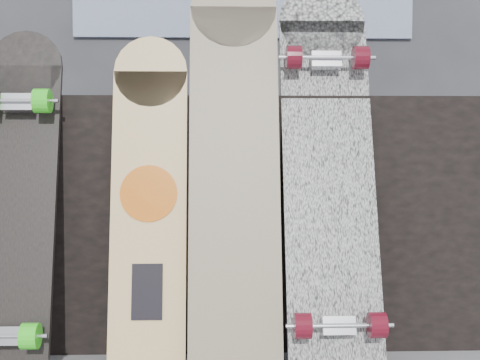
{
  "coord_description": "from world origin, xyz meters",
  "views": [
    {
      "loc": [
        -0.11,
        -1.64,
        0.66
      ],
      "look_at": [
        -0.05,
        0.2,
        0.54
      ],
      "focal_mm": 45.0,
      "sensor_mm": 36.0,
      "label": 1
    }
  ],
  "objects_px": {
    "longboard_geisha": "(149,189)",
    "longboard_cascadia": "(328,158)",
    "vendor_table": "(252,214)",
    "longboard_celtic": "(234,148)",
    "skateboard_dark": "(16,192)"
  },
  "relations": [
    {
      "from": "longboard_geisha",
      "to": "longboard_cascadia",
      "type": "height_order",
      "value": "longboard_cascadia"
    },
    {
      "from": "vendor_table",
      "to": "longboard_celtic",
      "type": "bearing_deg",
      "value": -100.9
    },
    {
      "from": "vendor_table",
      "to": "longboard_celtic",
      "type": "distance_m",
      "value": 0.44
    },
    {
      "from": "longboard_celtic",
      "to": "skateboard_dark",
      "type": "relative_size",
      "value": 1.21
    },
    {
      "from": "vendor_table",
      "to": "longboard_cascadia",
      "type": "bearing_deg",
      "value": -59.47
    },
    {
      "from": "longboard_geisha",
      "to": "vendor_table",
      "type": "bearing_deg",
      "value": 47.82
    },
    {
      "from": "skateboard_dark",
      "to": "longboard_geisha",
      "type": "bearing_deg",
      "value": 6.06
    },
    {
      "from": "longboard_celtic",
      "to": "skateboard_dark",
      "type": "height_order",
      "value": "longboard_celtic"
    },
    {
      "from": "vendor_table",
      "to": "longboard_cascadia",
      "type": "xyz_separation_m",
      "value": [
        0.21,
        -0.36,
        0.21
      ]
    },
    {
      "from": "vendor_table",
      "to": "longboard_celtic",
      "type": "xyz_separation_m",
      "value": [
        -0.07,
        -0.36,
        0.24
      ]
    },
    {
      "from": "longboard_cascadia",
      "to": "skateboard_dark",
      "type": "distance_m",
      "value": 0.91
    },
    {
      "from": "longboard_geisha",
      "to": "skateboard_dark",
      "type": "relative_size",
      "value": 0.99
    },
    {
      "from": "longboard_geisha",
      "to": "longboard_cascadia",
      "type": "bearing_deg",
      "value": -0.12
    },
    {
      "from": "longboard_cascadia",
      "to": "skateboard_dark",
      "type": "height_order",
      "value": "longboard_cascadia"
    },
    {
      "from": "longboard_cascadia",
      "to": "skateboard_dark",
      "type": "bearing_deg",
      "value": -177.56
    }
  ]
}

